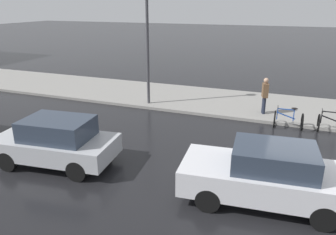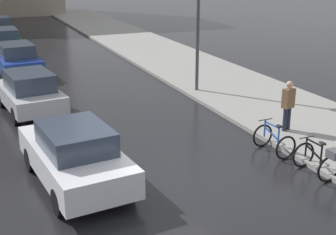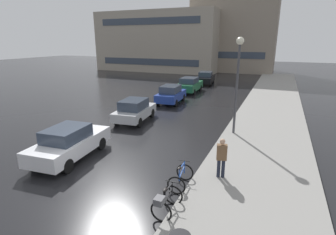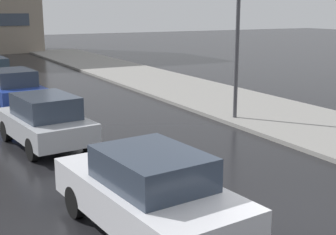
{
  "view_description": "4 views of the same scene",
  "coord_description": "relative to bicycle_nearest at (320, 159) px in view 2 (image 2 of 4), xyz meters",
  "views": [
    {
      "loc": [
        -10.44,
        0.74,
        5.01
      ],
      "look_at": [
        0.45,
        4.98,
        0.9
      ],
      "focal_mm": 35.0,
      "sensor_mm": 36.0,
      "label": 1
    },
    {
      "loc": [
        -4.7,
        -9.86,
        5.53
      ],
      "look_at": [
        0.4,
        1.88,
        1.15
      ],
      "focal_mm": 50.0,
      "sensor_mm": 36.0,
      "label": 2
    },
    {
      "loc": [
        6.46,
        -7.8,
        5.52
      ],
      "look_at": [
        0.83,
        5.28,
        1.3
      ],
      "focal_mm": 28.0,
      "sensor_mm": 36.0,
      "label": 3
    },
    {
      "loc": [
        -6.0,
        -6.07,
        4.04
      ],
      "look_at": [
        -0.91,
        3.28,
        1.56
      ],
      "focal_mm": 50.0,
      "sensor_mm": 36.0,
      "label": 4
    }
  ],
  "objects": [
    {
      "name": "ground_plane",
      "position": [
        -3.48,
        1.09,
        -0.5
      ],
      "size": [
        140.0,
        140.0,
        0.0
      ],
      "primitive_type": "plane",
      "color": "black"
    },
    {
      "name": "sidewalk_kerb",
      "position": [
        2.52,
        11.09,
        -0.43
      ],
      "size": [
        4.8,
        60.0,
        0.14
      ],
      "primitive_type": "cube",
      "color": "gray",
      "rests_on": "ground"
    },
    {
      "name": "bicycle_nearest",
      "position": [
        0.0,
        0.0,
        0.0
      ],
      "size": [
        0.75,
        1.33,
        1.0
      ],
      "color": "black",
      "rests_on": "ground"
    },
    {
      "name": "bicycle_second",
      "position": [
        -0.15,
        1.81,
        -0.1
      ],
      "size": [
        0.78,
        1.18,
        0.94
      ],
      "color": "black",
      "rests_on": "ground"
    },
    {
      "name": "car_white",
      "position": [
        -6.0,
        2.16,
        0.3
      ],
      "size": [
        2.26,
        4.5,
        1.6
      ],
      "color": "silver",
      "rests_on": "ground"
    },
    {
      "name": "car_silver",
      "position": [
        -6.22,
        8.69,
        0.29
      ],
      "size": [
        2.24,
        4.06,
        1.57
      ],
      "color": "#B2B5BA",
      "rests_on": "ground"
    },
    {
      "name": "car_blue",
      "position": [
        -6.01,
        14.81,
        0.32
      ],
      "size": [
        2.12,
        4.09,
        1.63
      ],
      "color": "navy",
      "rests_on": "ground"
    },
    {
      "name": "car_green",
      "position": [
        -6.14,
        20.4,
        0.32
      ],
      "size": [
        2.08,
        4.36,
        1.63
      ],
      "color": "#1E6038",
      "rests_on": "ground"
    },
    {
      "name": "pedestrian",
      "position": [
        1.15,
        2.95,
        0.52
      ],
      "size": [
        0.45,
        0.33,
        1.81
      ],
      "color": "#1E2333",
      "rests_on": "ground"
    },
    {
      "name": "streetlamp",
      "position": [
        0.71,
        8.58,
        3.38
      ],
      "size": [
        0.43,
        0.43,
        5.7
      ],
      "color": "#424247",
      "rests_on": "ground"
    }
  ]
}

